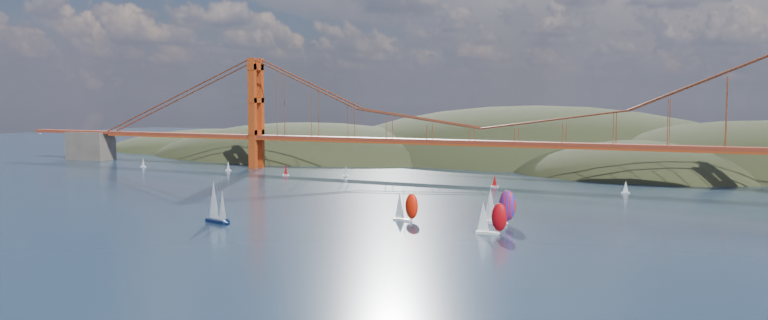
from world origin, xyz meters
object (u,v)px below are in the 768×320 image
(racer_1, at_px, (491,217))
(sloop_navy, at_px, (216,202))
(racer_0, at_px, (405,206))
(racer_rwb, at_px, (498,206))

(racer_1, bearing_deg, sloop_navy, -173.22)
(sloop_navy, bearing_deg, racer_1, 29.01)
(racer_0, bearing_deg, sloop_navy, -140.82)
(racer_1, distance_m, racer_rwb, 16.58)
(racer_0, distance_m, racer_rwb, 25.79)
(sloop_navy, xyz_separation_m, racer_0, (45.31, 26.34, -1.49))
(racer_0, height_order, racer_rwb, racer_rwb)
(racer_0, bearing_deg, racer_1, -8.23)
(sloop_navy, distance_m, racer_0, 52.43)
(sloop_navy, relative_size, racer_0, 1.44)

